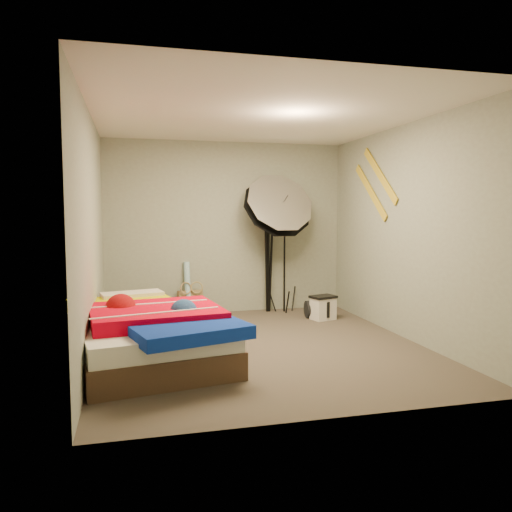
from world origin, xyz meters
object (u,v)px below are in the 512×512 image
object	(u,v)px
photo_umbrella	(277,208)
camera_tripod	(268,258)
bed	(148,333)
tote_bag	(191,302)
duffel_bag	(320,309)
wrapping_roll	(188,288)
camera_case	(323,309)

from	to	relation	value
photo_umbrella	camera_tripod	xyz separation A→B (m)	(-0.07, 0.21, -0.73)
camera_tripod	photo_umbrella	bearing A→B (deg)	-71.18
bed	camera_tripod	distance (m)	2.83
bed	camera_tripod	bearing A→B (deg)	49.29
tote_bag	duffel_bag	xyz separation A→B (m)	(1.74, -0.64, -0.05)
tote_bag	camera_tripod	size ratio (longest dim) A/B	0.25
bed	photo_umbrella	distance (m)	2.96
duffel_bag	photo_umbrella	xyz separation A→B (m)	(-0.52, 0.39, 1.41)
tote_bag	photo_umbrella	size ratio (longest dim) A/B	0.17
duffel_bag	photo_umbrella	world-z (taller)	photo_umbrella
duffel_bag	photo_umbrella	size ratio (longest dim) A/B	0.19
photo_umbrella	camera_tripod	distance (m)	0.76
wrapping_roll	photo_umbrella	xyz separation A→B (m)	(1.26, -0.25, 1.15)
camera_case	photo_umbrella	xyz separation A→B (m)	(-0.52, 0.53, 1.38)
camera_case	bed	world-z (taller)	bed
camera_case	photo_umbrella	distance (m)	1.57
camera_case	camera_tripod	xyz separation A→B (m)	(-0.59, 0.73, 0.66)
wrapping_roll	bed	distance (m)	2.24
tote_bag	camera_case	xyz separation A→B (m)	(1.74, -0.77, -0.02)
tote_bag	camera_tripod	xyz separation A→B (m)	(1.15, -0.04, 0.63)
duffel_bag	bed	distance (m)	2.84
camera_case	photo_umbrella	size ratio (longest dim) A/B	0.14
wrapping_roll	photo_umbrella	bearing A→B (deg)	-11.00
tote_bag	wrapping_roll	xyz separation A→B (m)	(-0.04, 0.00, 0.21)
bed	duffel_bag	bearing A→B (deg)	32.12
photo_umbrella	camera_tripod	bearing A→B (deg)	108.82
wrapping_roll	duffel_bag	bearing A→B (deg)	-19.75
tote_bag	wrapping_roll	bearing A→B (deg)	171.71
tote_bag	bed	size ratio (longest dim) A/B	0.16
camera_case	bed	xyz separation A→B (m)	(-2.40, -1.38, 0.13)
bed	tote_bag	bearing A→B (deg)	72.83
tote_bag	duffel_bag	size ratio (longest dim) A/B	0.89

